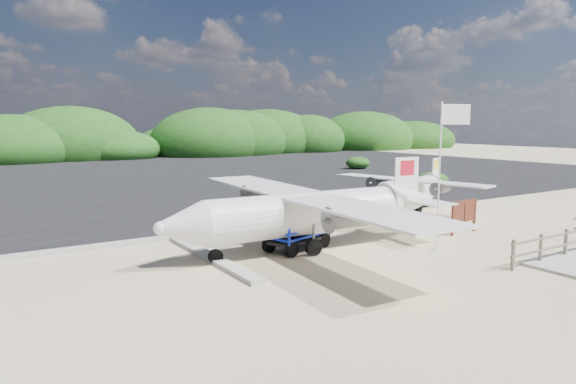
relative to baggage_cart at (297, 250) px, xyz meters
name	(u,v)px	position (x,y,z in m)	size (l,w,h in m)	color
ground	(339,250)	(1.26, -0.91, 0.00)	(160.00, 160.00, 0.00)	beige
asphalt_apron	(122,177)	(1.26, 29.09, 0.00)	(90.00, 50.00, 0.04)	#B2B2B2
lagoon	(70,280)	(-7.74, 0.59, 0.00)	(9.00, 7.00, 0.40)	#B2B2B2
vegetation_band	(69,159)	(1.26, 54.09, 0.00)	(124.00, 8.00, 4.40)	#B2B2B2
fence	(565,257)	(7.26, -5.91, 0.00)	(6.40, 2.00, 1.10)	#B2B2B2
baggage_cart	(297,250)	(0.00, 0.00, 0.00)	(2.65, 1.51, 1.33)	#0C22BD
flagpole	(436,250)	(4.22, -2.86, 0.00)	(1.08, 0.45, 5.38)	white
signboard	(463,233)	(7.45, -1.46, 0.00)	(1.76, 0.17, 1.45)	#5F2A1B
crew_a	(294,207)	(1.92, 3.14, 0.96)	(0.70, 0.46, 1.92)	navy
crew_b	(331,212)	(3.13, 2.08, 0.82)	(0.80, 0.62, 1.64)	navy
crew_c	(278,214)	(0.70, 2.47, 0.87)	(1.02, 0.43, 1.74)	navy
aircraft_large	(270,181)	(10.57, 19.86, 0.00)	(13.82, 13.82, 4.15)	#B2B2B2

